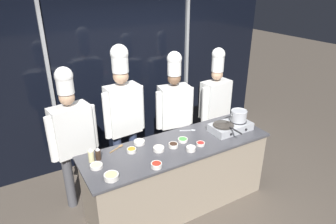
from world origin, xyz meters
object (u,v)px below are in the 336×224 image
prep_bowl_chili_flakes (156,165)px  serving_spoon_slotted (119,147)px  prep_bowl_bean_sprouts (139,142)px  prep_bowl_chicken (96,166)px  prep_bowl_scallions (183,140)px  portable_stove (231,127)px  chef_pastry (215,100)px  squeeze_bottle_soy (98,154)px  prep_bowl_ginger (111,176)px  prep_bowl_bell_pepper (201,144)px  chef_head (72,132)px  prep_bowl_carrots (132,150)px  chef_line (174,106)px  frying_pan (224,124)px  prep_bowl_rice (191,148)px  prep_bowl_noodles (159,149)px  squeeze_bottle_oil (91,155)px  stock_pot (239,115)px  serving_spoon_solid (191,130)px  chef_sous (123,109)px  prep_bowl_soy_glaze (173,145)px

prep_bowl_chili_flakes → serving_spoon_slotted: bearing=108.7°
prep_bowl_bean_sprouts → prep_bowl_chicken: size_ratio=0.99×
prep_bowl_bean_sprouts → prep_bowl_chicken: prep_bowl_bean_sprouts is taller
prep_bowl_chicken → serving_spoon_slotted: 0.46m
prep_bowl_scallions → prep_bowl_bean_sprouts: (-0.50, 0.22, 0.00)m
portable_stove → chef_pastry: bearing=66.1°
squeeze_bottle_soy → prep_bowl_ginger: 0.42m
prep_bowl_bell_pepper → prep_bowl_chili_flakes: size_ratio=0.87×
chef_head → prep_bowl_scallions: bearing=141.9°
prep_bowl_chili_flakes → prep_bowl_carrots: size_ratio=1.09×
chef_line → chef_pastry: chef_line is taller
frying_pan → prep_bowl_rice: (-0.63, -0.16, -0.10)m
prep_bowl_ginger → chef_line: (1.36, 0.99, 0.13)m
chef_head → prep_bowl_bean_sprouts: bearing=138.4°
prep_bowl_bell_pepper → prep_bowl_ginger: bearing=-175.5°
prep_bowl_noodles → chef_head: size_ratio=0.07×
squeeze_bottle_oil → prep_bowl_bean_sprouts: squeeze_bottle_oil is taller
prep_bowl_bell_pepper → serving_spoon_slotted: (-0.90, 0.45, -0.01)m
prep_bowl_chicken → prep_bowl_carrots: size_ratio=1.22×
prep_bowl_rice → chef_line: (0.33, 0.94, 0.13)m
prep_bowl_scallions → squeeze_bottle_soy: bearing=172.6°
stock_pot → prep_bowl_carrots: (-1.52, 0.17, -0.17)m
serving_spoon_solid → frying_pan: bearing=-37.8°
prep_bowl_rice → chef_sous: size_ratio=0.06×
prep_bowl_rice → prep_bowl_bean_sprouts: (-0.47, 0.46, -0.00)m
prep_bowl_rice → chef_pastry: 1.43m
prep_bowl_carrots → frying_pan: bearing=-7.7°
prep_bowl_soy_glaze → serving_spoon_solid: (0.42, 0.24, -0.02)m
serving_spoon_solid → chef_pastry: 0.95m
stock_pot → squeeze_bottle_oil: bearing=174.0°
portable_stove → prep_bowl_scallions: 0.73m
prep_bowl_bell_pepper → squeeze_bottle_soy: bearing=164.7°
prep_bowl_soy_glaze → chef_pastry: 1.44m
prep_bowl_scallions → prep_bowl_chicken: 1.13m
frying_pan → prep_bowl_bell_pepper: frying_pan is taller
prep_bowl_noodles → prep_bowl_carrots: size_ratio=1.17×
prep_bowl_chicken → chef_line: 1.60m
stock_pot → chef_line: size_ratio=0.13×
prep_bowl_bean_sprouts → frying_pan: bearing=-15.3°
prep_bowl_chicken → stock_pot: bearing=-1.9°
prep_bowl_rice → serving_spoon_solid: 0.51m
prep_bowl_bean_sprouts → prep_bowl_carrots: 0.21m
prep_bowl_carrots → chef_sous: (0.17, 0.64, 0.26)m
portable_stove → stock_pot: stock_pot is taller
squeeze_bottle_soy → prep_bowl_rice: size_ratio=1.35×
prep_bowl_soy_glaze → prep_bowl_ginger: prep_bowl_ginger is taller
serving_spoon_slotted → chef_pastry: chef_pastry is taller
prep_bowl_chili_flakes → prep_bowl_ginger: 0.50m
prep_bowl_soy_glaze → frying_pan: bearing=-1.6°
squeeze_bottle_oil → serving_spoon_slotted: size_ratio=0.81×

